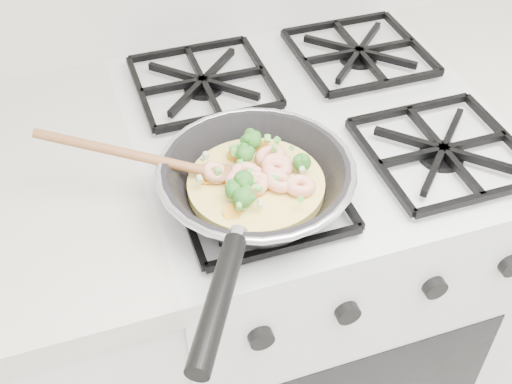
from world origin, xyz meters
name	(u,v)px	position (x,y,z in m)	size (l,w,h in m)	color
stove	(302,287)	(0.00, 1.70, 0.46)	(0.60, 0.60, 0.92)	silver
skillet	(254,181)	(-0.16, 1.54, 0.95)	(0.42, 0.42, 0.09)	black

